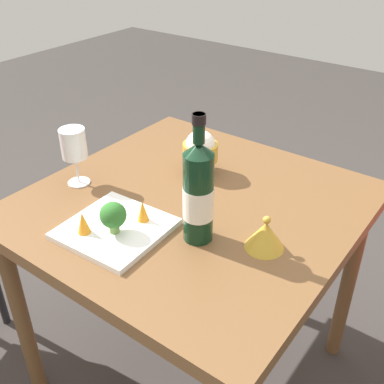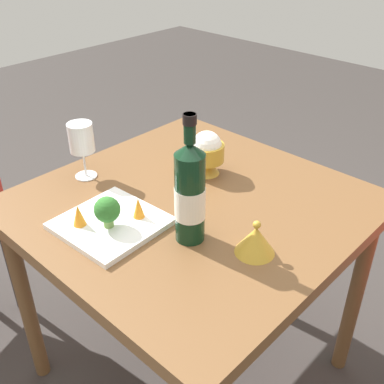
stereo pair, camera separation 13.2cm
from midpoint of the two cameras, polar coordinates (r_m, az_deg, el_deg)
ground_plane at (r=1.85m, az=2.19°, el=-20.67°), size 8.00×8.00×0.00m
dining_table at (r=1.39m, az=2.74°, el=-4.13°), size 0.90×0.90×0.74m
wine_bottle at (r=1.12m, az=3.12°, el=-0.24°), size 0.08×0.08×0.34m
wine_glass at (r=1.43m, az=-10.84°, el=6.31°), size 0.08×0.08×0.18m
rice_bowl at (r=1.45m, az=4.43°, el=4.84°), size 0.11×0.11×0.14m
rice_bowl_lid at (r=1.15m, az=11.09°, el=-5.89°), size 0.10×0.10×0.09m
serving_plate at (r=1.24m, az=-6.92°, el=-3.93°), size 0.26×0.26×0.02m
broccoli_floret at (r=1.19m, az=-7.23°, el=-2.33°), size 0.07×0.07×0.09m
carrot_garnish_left at (r=1.23m, az=-3.53°, el=-1.99°), size 0.03×0.03×0.06m
carrot_garnish_right at (r=1.22m, az=-10.73°, el=-2.91°), size 0.03×0.03×0.06m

